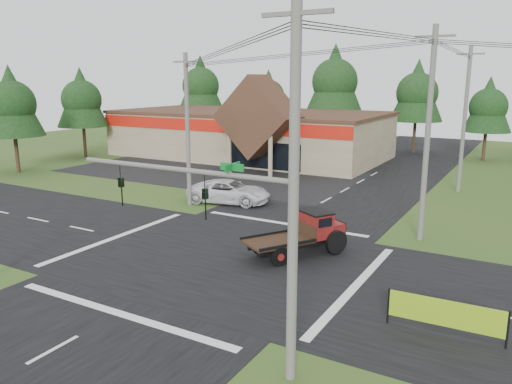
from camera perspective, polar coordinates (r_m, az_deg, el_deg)
The scene contains 20 objects.
ground at distance 25.24m, azimuth -4.02°, elevation -7.55°, with size 120.00×120.00×0.00m, color #324F1C.
road_ns at distance 25.24m, azimuth -4.02°, elevation -7.53°, with size 12.00×120.00×0.02m, color black.
road_ew at distance 25.24m, azimuth -4.02°, elevation -7.53°, with size 120.00×12.00×0.02m, color black.
parking_apron at distance 48.07m, azimuth -5.36°, elevation 2.25°, with size 28.00×14.00×0.02m, color black.
cvs_building at distance 57.39m, azimuth -0.72°, elevation 6.81°, with size 30.40×18.20×9.19m.
traffic_signal_mast at distance 14.86m, azimuth -1.64°, elevation -4.18°, with size 8.12×0.24×7.00m.
utility_pole_nr at distance 13.77m, azimuth 4.31°, elevation -0.36°, with size 2.00×0.30×11.00m.
utility_pole_nw at distance 35.01m, azimuth -7.83°, elevation 7.14°, with size 2.00×0.30×10.50m.
utility_pole_ne at distance 28.27m, azimuth 19.03°, elevation 6.26°, with size 2.00×0.30×11.50m.
utility_pole_n at distance 42.06m, azimuth 22.73°, elevation 7.69°, with size 2.00×0.30×11.20m.
tree_row_a at distance 73.66m, azimuth -6.34°, elevation 12.16°, with size 6.72×6.72×12.12m.
tree_row_b at distance 70.05m, azimuth 1.43°, elevation 11.11°, with size 5.60×5.60×10.10m.
tree_row_c at distance 64.93m, azimuth 8.99°, elevation 12.60°, with size 7.28×7.28×13.13m.
tree_row_d at distance 63.05m, azimuth 17.96°, elevation 10.93°, with size 6.16×6.16×11.11m.
tree_row_e at distance 59.92m, azimuth 25.03°, elevation 9.00°, with size 5.04×5.04×9.09m.
tree_side_w at distance 60.17m, azimuth -19.34°, elevation 10.13°, with size 5.60×5.60×10.10m.
tree_side_w_near at distance 52.45m, azimuth -26.18°, elevation 9.26°, with size 5.60×5.60×10.10m.
antique_flatbed_truck at distance 25.30m, azimuth 4.72°, elevation -4.83°, with size 2.05×5.37×2.24m, color #560C10, non-canonical shape.
roadside_banner at distance 19.02m, azimuth 20.79°, elevation -13.24°, with size 4.01×0.12×1.37m, color #7FA516, non-canonical shape.
white_pickup at distance 36.05m, azimuth -3.08°, elevation 0.05°, with size 2.73×5.93×1.65m, color silver.
Camera 1 is at (13.24, -19.63, 8.76)m, focal length 35.00 mm.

